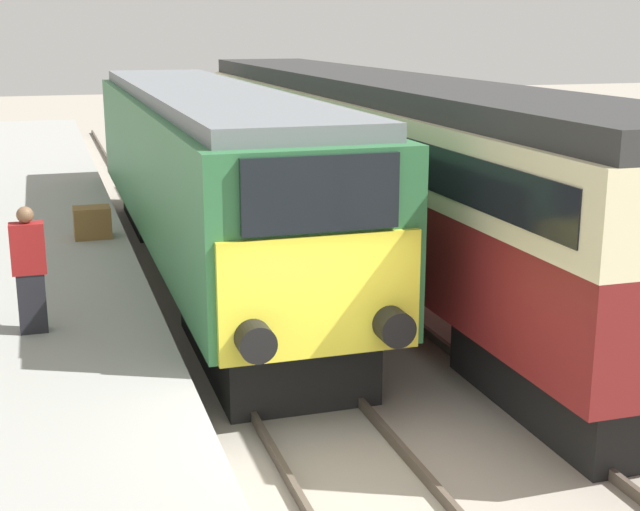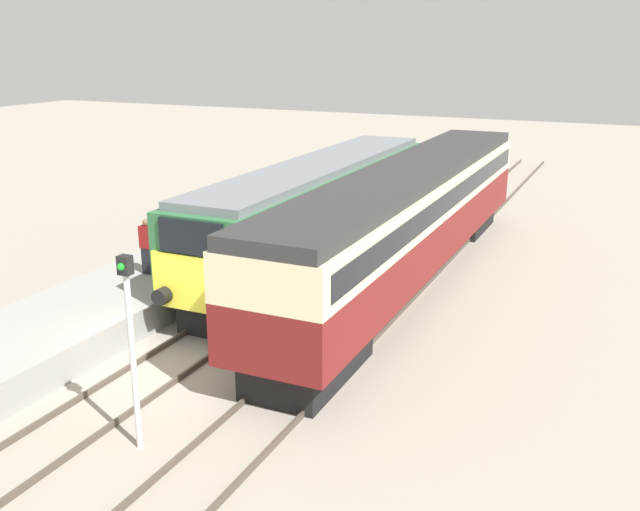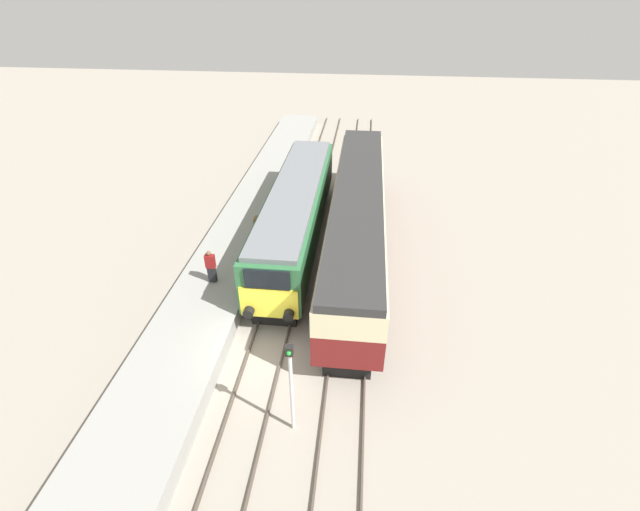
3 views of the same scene
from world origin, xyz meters
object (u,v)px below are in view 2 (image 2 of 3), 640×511
at_px(locomotive, 318,209).
at_px(luggage_crate, 267,227).
at_px(passenger_carriage, 409,213).
at_px(person_on_platform, 148,246).
at_px(signal_post, 131,337).

distance_m(locomotive, luggage_crate, 2.40).
bearing_deg(locomotive, passenger_carriage, -5.23).
bearing_deg(luggage_crate, locomotive, -7.04).
height_order(person_on_platform, luggage_crate, person_on_platform).
height_order(passenger_carriage, signal_post, signal_post).
bearing_deg(signal_post, locomotive, 98.04).
bearing_deg(luggage_crate, passenger_carriage, -5.94).
xyz_separation_m(signal_post, luggage_crate, (-3.89, 12.31, -1.20)).
bearing_deg(locomotive, person_on_platform, -122.47).
bearing_deg(passenger_carriage, locomotive, 174.77).
bearing_deg(person_on_platform, locomotive, 57.53).
distance_m(signal_post, luggage_crate, 12.97).
bearing_deg(luggage_crate, signal_post, -72.47).
bearing_deg(passenger_carriage, signal_post, -98.25).
distance_m(person_on_platform, signal_post, 8.52).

